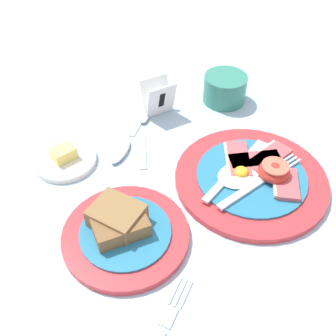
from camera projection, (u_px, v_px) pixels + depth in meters
name	position (u px, v px, depth m)	size (l,w,h in m)	color
ground_plane	(210.00, 195.00, 0.64)	(3.00, 3.00, 0.00)	#A3BCD1
breakfast_plate	(253.00, 176.00, 0.66)	(0.26, 0.26, 0.04)	red
bread_plate	(124.00, 230.00, 0.58)	(0.19, 0.19, 0.05)	red
sugar_cup	(225.00, 88.00, 0.82)	(0.09, 0.09, 0.06)	#337F6B
butter_dish	(65.00, 159.00, 0.70)	(0.11, 0.11, 0.03)	silver
number_card	(158.00, 98.00, 0.78)	(0.06, 0.05, 0.07)	white
teaspoon_by_saucer	(141.00, 122.00, 0.78)	(0.10, 0.18, 0.01)	silver
teaspoon_near_cup	(126.00, 142.00, 0.73)	(0.15, 0.15, 0.01)	silver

